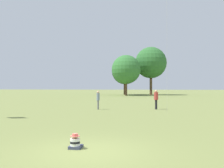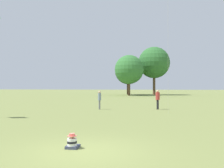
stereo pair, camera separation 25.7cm
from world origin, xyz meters
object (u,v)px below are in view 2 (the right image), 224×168
at_px(person_standing_0, 158,98).
at_px(distant_tree_0, 154,63).
at_px(seated_toddler, 72,142).
at_px(distant_tree_2, 128,71).
at_px(person_standing_2, 100,98).
at_px(distant_tree_1, 129,70).

height_order(person_standing_0, distant_tree_0, distant_tree_0).
xyz_separation_m(seated_toddler, distant_tree_0, (3.62, 56.60, 7.78)).
xyz_separation_m(person_standing_0, distant_tree_2, (-6.31, 41.95, 4.96)).
distance_m(person_standing_0, distant_tree_2, 42.71).
bearing_deg(seated_toddler, distant_tree_0, 88.58).
distance_m(seated_toddler, distant_tree_0, 57.24).
relative_size(person_standing_0, person_standing_2, 1.05).
bearing_deg(seated_toddler, distant_tree_2, 95.12).
bearing_deg(distant_tree_2, person_standing_0, -81.44).
relative_size(person_standing_0, distant_tree_0, 0.15).
distance_m(person_standing_2, distant_tree_2, 43.10).
bearing_deg(distant_tree_0, distant_tree_2, 167.68).
relative_size(distant_tree_0, distant_tree_1, 1.28).
distance_m(distant_tree_1, distant_tree_2, 7.18).
xyz_separation_m(distant_tree_0, distant_tree_1, (-5.73, -5.71, -2.01)).
relative_size(person_standing_2, distant_tree_1, 0.19).
relative_size(seated_toddler, distant_tree_1, 0.06).
bearing_deg(seated_toddler, person_standing_2, 99.77).
bearing_deg(seated_toddler, person_standing_0, 80.31).
xyz_separation_m(person_standing_0, distant_tree_0, (0.22, 40.52, 6.90)).
distance_m(distant_tree_0, distant_tree_1, 8.33).
bearing_deg(distant_tree_2, person_standing_2, -88.79).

